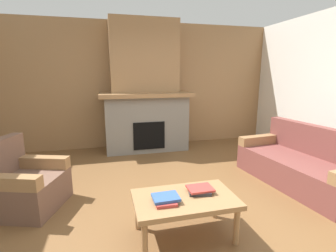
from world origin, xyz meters
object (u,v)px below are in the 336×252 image
object	(u,v)px
armchair	(23,185)
coffee_table	(185,202)
couch	(302,165)
fireplace	(145,95)

from	to	relation	value
armchair	coffee_table	distance (m)	2.00
armchair	coffee_table	bearing A→B (deg)	-30.18
couch	coffee_table	bearing A→B (deg)	-160.12
fireplace	couch	size ratio (longest dim) A/B	1.44
fireplace	coffee_table	world-z (taller)	fireplace
armchair	coffee_table	world-z (taller)	armchair
couch	coffee_table	size ratio (longest dim) A/B	1.88
fireplace	couch	world-z (taller)	fireplace
couch	coffee_table	world-z (taller)	couch
armchair	fireplace	bearing A→B (deg)	48.36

